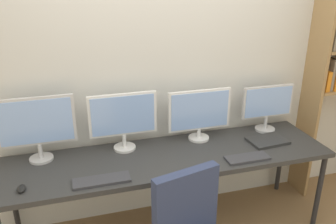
{
  "coord_description": "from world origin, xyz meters",
  "views": [
    {
      "loc": [
        -0.69,
        -1.73,
        2.09
      ],
      "look_at": [
        0.0,
        0.65,
        1.09
      ],
      "focal_mm": 37.22,
      "sensor_mm": 36.0,
      "label": 1
    }
  ],
  "objects": [
    {
      "name": "wall_back",
      "position": [
        0.0,
        1.02,
        1.3
      ],
      "size": [
        4.99,
        0.1,
        2.6
      ],
      "color": "silver",
      "rests_on": "ground_plane"
    },
    {
      "name": "monitor_center_right",
      "position": [
        0.32,
        0.81,
        0.98
      ],
      "size": [
        0.55,
        0.18,
        0.44
      ],
      "color": "silver",
      "rests_on": "desk"
    },
    {
      "name": "monitor_far_left",
      "position": [
        -0.97,
        0.81,
        1.03
      ],
      "size": [
        0.57,
        0.18,
        0.51
      ],
      "color": "silver",
      "rests_on": "desk"
    },
    {
      "name": "computer_mouse",
      "position": [
        -1.08,
        0.41,
        0.76
      ],
      "size": [
        0.06,
        0.1,
        0.03
      ],
      "primitive_type": "ellipsoid",
      "color": "black",
      "rests_on": "desk"
    },
    {
      "name": "laptop_closed",
      "position": [
        0.87,
        0.59,
        0.75
      ],
      "size": [
        0.34,
        0.25,
        0.02
      ],
      "primitive_type": "cube",
      "rotation": [
        0.0,
        0.0,
        0.08
      ],
      "color": "#2D2D2D",
      "rests_on": "desk"
    },
    {
      "name": "monitor_center_left",
      "position": [
        -0.32,
        0.81,
        1.01
      ],
      "size": [
        0.54,
        0.18,
        0.48
      ],
      "color": "silver",
      "rests_on": "desk"
    },
    {
      "name": "monitor_far_right",
      "position": [
        0.97,
        0.81,
        0.98
      ],
      "size": [
        0.49,
        0.18,
        0.42
      ],
      "color": "silver",
      "rests_on": "desk"
    },
    {
      "name": "desk",
      "position": [
        0.0,
        0.6,
        0.69
      ],
      "size": [
        2.59,
        0.68,
        0.74
      ],
      "color": "#333333",
      "rests_on": "ground_plane"
    },
    {
      "name": "keyboard_right",
      "position": [
        0.56,
        0.37,
        0.75
      ],
      "size": [
        0.34,
        0.13,
        0.02
      ],
      "primitive_type": "cube",
      "color": "#38383D",
      "rests_on": "desk"
    },
    {
      "name": "keyboard_left",
      "position": [
        -0.56,
        0.37,
        0.75
      ],
      "size": [
        0.39,
        0.13,
        0.02
      ],
      "primitive_type": "cube",
      "color": "#38383D",
      "rests_on": "desk"
    }
  ]
}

